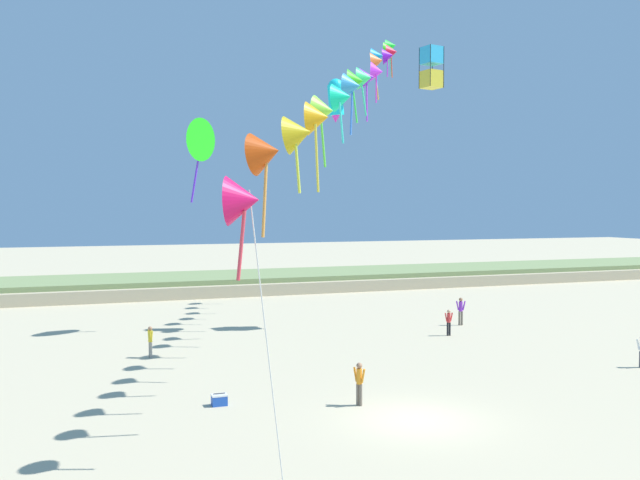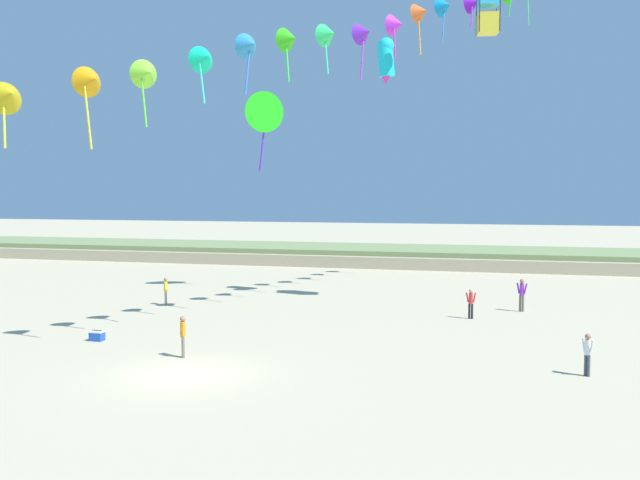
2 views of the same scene
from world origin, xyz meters
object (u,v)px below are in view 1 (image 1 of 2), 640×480
Objects in this scene: person_far_left at (150,340)px; beach_cooler at (219,400)px; person_mid_center at (359,381)px; large_kite_low_lead at (196,140)px; person_near_left at (461,309)px; person_far_right at (449,321)px; large_kite_mid_trail at (336,99)px; large_kite_high_solo at (431,68)px.

person_far_left is 9.34m from beach_cooler.
person_mid_center is 20.78m from large_kite_low_lead.
person_near_left is 1.15× the size of person_far_right.
large_kite_low_lead is at bearing 99.82° from person_mid_center.
person_near_left is 15.24m from large_kite_mid_trail.
large_kite_low_lead is 19.54m from beach_cooler.
person_far_left is 16.81m from person_far_right.
person_far_left is at bearing -171.34° from person_near_left.
person_mid_center is at bearing -133.06° from person_far_right.
beach_cooler is at bearing -96.61° from large_kite_low_lead.
large_kite_low_lead is (3.42, 6.72, 10.52)m from person_far_left.
person_near_left is 3.02× the size of beach_cooler.
person_far_left is 2.69× the size of beach_cooler.
person_near_left is 1.13× the size of person_far_left.
person_near_left reaches higher than person_mid_center.
person_near_left is 18.94m from person_mid_center.
large_kite_mid_trail is (11.64, 4.87, 13.12)m from person_far_left.
beach_cooler is at bearing -148.62° from person_far_right.
large_kite_high_solo is (10.87, 14.28, 15.07)m from person_mid_center.
person_mid_center is 0.64× the size of large_kite_high_solo.
large_kite_mid_trail is 4.61× the size of beach_cooler.
large_kite_mid_trail is 22.12m from beach_cooler.
large_kite_low_lead is (-15.93, 3.78, 10.41)m from person_near_left.
large_kite_mid_trail is 6.24m from large_kite_high_solo.
person_far_left is 0.58× the size of large_kite_mid_trail.
person_far_left is 12.95m from large_kite_low_lead.
person_far_left is 1.02× the size of person_far_right.
person_near_left is 19.40m from large_kite_low_lead.
person_near_left is 3.81m from person_far_right.
large_kite_low_lead reaches higher than person_far_right.
large_kite_low_lead reaches higher than person_far_left.
beach_cooler is (-1.84, -15.90, -11.21)m from large_kite_low_lead.
beach_cooler is at bearing -80.27° from person_far_left.
person_near_left is 1.09× the size of person_mid_center.
large_kite_mid_trail is at bearing 137.38° from person_far_right.
large_kite_high_solo reaches higher than person_mid_center.
person_far_left is at bearing 99.73° from beach_cooler.
beach_cooler is (-17.77, -12.13, -0.80)m from person_near_left.
large_kite_high_solo is 25.58m from beach_cooler.
person_far_right is 0.57× the size of large_kite_mid_trail.
large_kite_high_solo is (-2.00, 0.38, 14.99)m from person_near_left.
large_kite_mid_trail is at bearing 165.98° from person_near_left.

